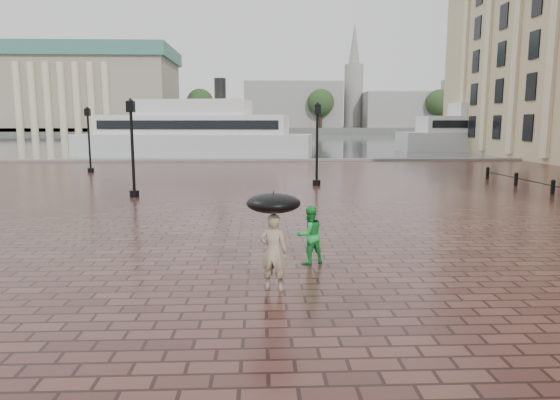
{
  "coord_description": "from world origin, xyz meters",
  "views": [
    {
      "loc": [
        -0.09,
        -13.32,
        3.41
      ],
      "look_at": [
        0.42,
        -0.31,
        1.4
      ],
      "focal_mm": 32.0,
      "sensor_mm": 36.0,
      "label": 1
    }
  ],
  "objects_px": {
    "street_lamps": "(174,142)",
    "adult_pedestrian": "(274,252)",
    "ferry_far": "(500,132)",
    "child_pedestrian": "(309,235)",
    "ferry_near": "(194,134)"
  },
  "relations": [
    {
      "from": "street_lamps",
      "to": "adult_pedestrian",
      "type": "height_order",
      "value": "street_lamps"
    },
    {
      "from": "adult_pedestrian",
      "to": "ferry_far",
      "type": "xyz_separation_m",
      "value": [
        28.91,
        50.11,
        1.58
      ]
    },
    {
      "from": "street_lamps",
      "to": "ferry_far",
      "type": "xyz_separation_m",
      "value": [
        34.08,
        31.38,
        0.06
      ]
    },
    {
      "from": "child_pedestrian",
      "to": "ferry_near",
      "type": "height_order",
      "value": "ferry_near"
    },
    {
      "from": "ferry_far",
      "to": "street_lamps",
      "type": "bearing_deg",
      "value": -136.58
    },
    {
      "from": "adult_pedestrian",
      "to": "ferry_far",
      "type": "bearing_deg",
      "value": -102.89
    },
    {
      "from": "ferry_far",
      "to": "child_pedestrian",
      "type": "bearing_deg",
      "value": -119.36
    },
    {
      "from": "ferry_far",
      "to": "ferry_near",
      "type": "bearing_deg",
      "value": -165.96
    },
    {
      "from": "ferry_near",
      "to": "ferry_far",
      "type": "xyz_separation_m",
      "value": [
        35.99,
        8.48,
        0.03
      ]
    },
    {
      "from": "street_lamps",
      "to": "adult_pedestrian",
      "type": "relative_size",
      "value": 9.62
    },
    {
      "from": "child_pedestrian",
      "to": "adult_pedestrian",
      "type": "bearing_deg",
      "value": 39.48
    },
    {
      "from": "child_pedestrian",
      "to": "ferry_far",
      "type": "distance_m",
      "value": 55.75
    },
    {
      "from": "adult_pedestrian",
      "to": "child_pedestrian",
      "type": "bearing_deg",
      "value": -98.55
    },
    {
      "from": "street_lamps",
      "to": "adult_pedestrian",
      "type": "distance_m",
      "value": 19.49
    },
    {
      "from": "street_lamps",
      "to": "ferry_near",
      "type": "relative_size",
      "value": 0.63
    }
  ]
}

